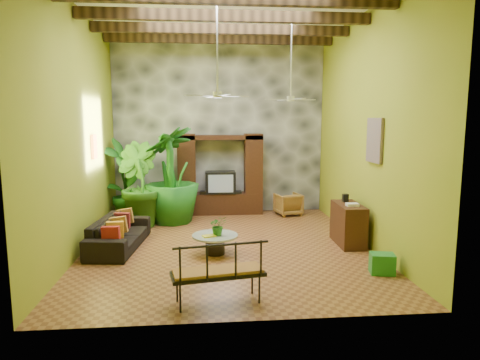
{
  "coord_description": "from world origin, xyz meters",
  "views": [
    {
      "loc": [
        -0.53,
        -8.97,
        2.76
      ],
      "look_at": [
        0.3,
        0.2,
        1.41
      ],
      "focal_mm": 32.0,
      "sensor_mm": 36.0,
      "label": 1
    }
  ],
  "objects": [
    {
      "name": "ceiling_fan_front",
      "position": [
        -0.2,
        -0.4,
        3.4
      ],
      "size": [
        1.28,
        1.28,
        1.86
      ],
      "color": "silver",
      "rests_on": "ceiling"
    },
    {
      "name": "coffee_table",
      "position": [
        -0.28,
        -0.54,
        0.26
      ],
      "size": [
        0.93,
        0.93,
        0.4
      ],
      "rotation": [
        0.0,
        0.0,
        0.32
      ],
      "color": "black",
      "rests_on": "ground"
    },
    {
      "name": "stone_accent_wall",
      "position": [
        0.0,
        3.44,
        2.5
      ],
      "size": [
        5.98,
        0.1,
        4.98
      ],
      "primitive_type": "cube",
      "color": "#3B3D43",
      "rests_on": "ground"
    },
    {
      "name": "ceiling_fan_back",
      "position": [
        1.6,
        1.2,
        3.4
      ],
      "size": [
        1.28,
        1.28,
        1.86
      ],
      "color": "silver",
      "rests_on": "ceiling"
    },
    {
      "name": "tall_plant_c",
      "position": [
        -1.32,
        2.23,
        1.27
      ],
      "size": [
        1.95,
        1.95,
        2.53
      ],
      "primitive_type": "imported",
      "rotation": [
        0.0,
        0.0,
        4.17
      ],
      "color": "#1D6A1B",
      "rests_on": "ground"
    },
    {
      "name": "wall_art_mask",
      "position": [
        -2.96,
        1.0,
        2.1
      ],
      "size": [
        0.06,
        0.32,
        0.55
      ],
      "primitive_type": "cube",
      "color": "gold",
      "rests_on": "left_wall"
    },
    {
      "name": "iron_bench",
      "position": [
        -0.31,
        -2.94,
        0.55
      ],
      "size": [
        1.45,
        0.74,
        0.57
      ],
      "rotation": [
        0.0,
        0.0,
        0.17
      ],
      "color": "black",
      "rests_on": "ground"
    },
    {
      "name": "yellow_tray",
      "position": [
        -0.4,
        -0.66,
        0.41
      ],
      "size": [
        0.29,
        0.25,
        0.03
      ],
      "primitive_type": "cube",
      "rotation": [
        0.0,
        0.0,
        0.37
      ],
      "color": "gold",
      "rests_on": "coffee_table"
    },
    {
      "name": "left_wall",
      "position": [
        -3.0,
        0.0,
        2.5
      ],
      "size": [
        0.02,
        7.0,
        5.0
      ],
      "primitive_type": "cube",
      "color": "olive",
      "rests_on": "ground"
    },
    {
      "name": "tall_plant_b",
      "position": [
        -2.15,
        1.9,
        1.08
      ],
      "size": [
        1.51,
        1.52,
        2.16
      ],
      "primitive_type": "imported",
      "rotation": [
        0.0,
        0.0,
        2.34
      ],
      "color": "#2A691B",
      "rests_on": "ground"
    },
    {
      "name": "tall_plant_a",
      "position": [
        -2.62,
        2.59,
        1.11
      ],
      "size": [
        1.34,
        1.41,
        2.22
      ],
      "primitive_type": "imported",
      "rotation": [
        0.0,
        0.0,
        0.93
      ],
      "color": "#195717",
      "rests_on": "ground"
    },
    {
      "name": "right_wall",
      "position": [
        3.0,
        0.0,
        2.5
      ],
      "size": [
        0.02,
        7.0,
        5.0
      ],
      "primitive_type": "cube",
      "color": "olive",
      "rests_on": "ground"
    },
    {
      "name": "green_bin",
      "position": [
        2.65,
        -1.93,
        0.18
      ],
      "size": [
        0.47,
        0.39,
        0.36
      ],
      "primitive_type": "cube",
      "rotation": [
        0.0,
        0.0,
        -0.2
      ],
      "color": "#207832",
      "rests_on": "ground"
    },
    {
      "name": "back_wall",
      "position": [
        0.0,
        3.5,
        2.5
      ],
      "size": [
        6.0,
        0.02,
        5.0
      ],
      "primitive_type": "cube",
      "color": "olive",
      "rests_on": "ground"
    },
    {
      "name": "wall_art_painting",
      "position": [
        2.96,
        -0.6,
        2.3
      ],
      "size": [
        0.06,
        0.7,
        0.9
      ],
      "primitive_type": "cube",
      "color": "#286494",
      "rests_on": "right_wall"
    },
    {
      "name": "sofa",
      "position": [
        -2.3,
        0.06,
        0.32
      ],
      "size": [
        1.08,
        2.26,
        0.64
      ],
      "primitive_type": "imported",
      "rotation": [
        0.0,
        0.0,
        1.46
      ],
      "color": "black",
      "rests_on": "ground"
    },
    {
      "name": "centerpiece_plant",
      "position": [
        -0.22,
        -0.56,
        0.6
      ],
      "size": [
        0.42,
        0.39,
        0.39
      ],
      "primitive_type": "imported",
      "rotation": [
        0.0,
        0.0,
        0.27
      ],
      "color": "#235F19",
      "rests_on": "coffee_table"
    },
    {
      "name": "ground",
      "position": [
        0.0,
        0.0,
        0.0
      ],
      "size": [
        7.0,
        7.0,
        0.0
      ],
      "primitive_type": "plane",
      "color": "brown",
      "rests_on": "ground"
    },
    {
      "name": "ceiling_beams",
      "position": [
        0.0,
        0.0,
        4.78
      ],
      "size": [
        5.95,
        5.36,
        0.22
      ],
      "color": "#3C2813",
      "rests_on": "ceiling"
    },
    {
      "name": "wicker_armchair",
      "position": [
        1.92,
        2.8,
        0.31
      ],
      "size": [
        0.8,
        0.82,
        0.62
      ],
      "primitive_type": "imported",
      "rotation": [
        0.0,
        0.0,
        3.38
      ],
      "color": "olive",
      "rests_on": "ground"
    },
    {
      "name": "entertainment_center",
      "position": [
        0.0,
        3.14,
        0.97
      ],
      "size": [
        2.4,
        0.55,
        2.3
      ],
      "color": "black",
      "rests_on": "ground"
    },
    {
      "name": "side_console",
      "position": [
        2.65,
        -0.12,
        0.45
      ],
      "size": [
        0.53,
        1.13,
        0.89
      ],
      "primitive_type": "cube",
      "rotation": [
        0.0,
        0.0,
        -0.03
      ],
      "color": "#3C1F13",
      "rests_on": "ground"
    },
    {
      "name": "ceiling",
      "position": [
        0.0,
        0.0,
        5.0
      ],
      "size": [
        6.0,
        7.0,
        0.02
      ],
      "primitive_type": "cube",
      "color": "silver",
      "rests_on": "back_wall"
    }
  ]
}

